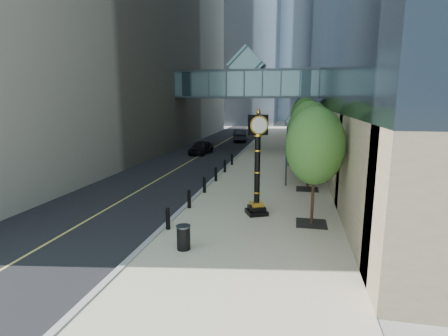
{
  "coord_description": "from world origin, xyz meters",
  "views": [
    {
      "loc": [
        2.7,
        -12.98,
        5.73
      ],
      "look_at": [
        -1.11,
        5.71,
        2.01
      ],
      "focal_mm": 28.0,
      "sensor_mm": 36.0,
      "label": 1
    }
  ],
  "objects_px": {
    "street_clock": "(257,170)",
    "trash_bin": "(184,238)",
    "pedestrian": "(318,163)",
    "car_far": "(241,135)",
    "car_near": "(201,147)"
  },
  "relations": [
    {
      "from": "street_clock",
      "to": "trash_bin",
      "type": "bearing_deg",
      "value": -140.51
    },
    {
      "from": "pedestrian",
      "to": "car_far",
      "type": "xyz_separation_m",
      "value": [
        -9.29,
        21.21,
        -0.13
      ]
    },
    {
      "from": "pedestrian",
      "to": "car_far",
      "type": "bearing_deg",
      "value": -79.83
    },
    {
      "from": "pedestrian",
      "to": "trash_bin",
      "type": "bearing_deg",
      "value": 55.53
    },
    {
      "from": "trash_bin",
      "to": "pedestrian",
      "type": "xyz_separation_m",
      "value": [
        5.84,
        15.23,
        0.47
      ]
    },
    {
      "from": "trash_bin",
      "to": "pedestrian",
      "type": "height_order",
      "value": "pedestrian"
    },
    {
      "from": "car_far",
      "to": "street_clock",
      "type": "bearing_deg",
      "value": 94.76
    },
    {
      "from": "car_near",
      "to": "pedestrian",
      "type": "bearing_deg",
      "value": -29.93
    },
    {
      "from": "car_far",
      "to": "pedestrian",
      "type": "bearing_deg",
      "value": 108.15
    },
    {
      "from": "street_clock",
      "to": "car_far",
      "type": "bearing_deg",
      "value": 75.39
    },
    {
      "from": "pedestrian",
      "to": "street_clock",
      "type": "bearing_deg",
      "value": 57.76
    },
    {
      "from": "street_clock",
      "to": "trash_bin",
      "type": "xyz_separation_m",
      "value": [
        -2.29,
        -4.78,
        -1.8
      ]
    },
    {
      "from": "car_near",
      "to": "car_far",
      "type": "bearing_deg",
      "value": 86.16
    },
    {
      "from": "trash_bin",
      "to": "car_near",
      "type": "distance_m",
      "value": 24.54
    },
    {
      "from": "trash_bin",
      "to": "car_far",
      "type": "bearing_deg",
      "value": 95.41
    }
  ]
}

